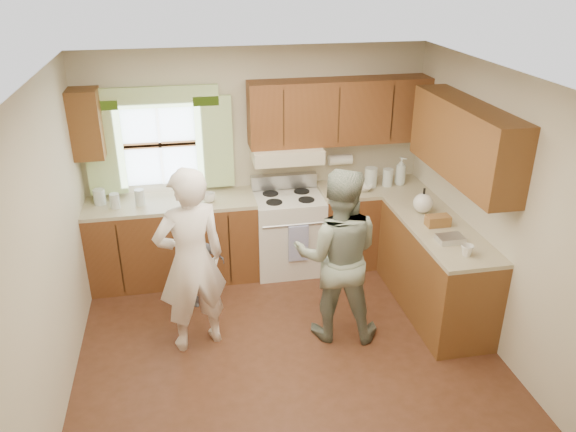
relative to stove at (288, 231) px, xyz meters
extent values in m
plane|color=#462615|center=(-0.30, -1.44, -0.47)|extent=(3.80, 3.80, 0.00)
plane|color=white|center=(-0.30, -1.44, 2.03)|extent=(3.80, 3.80, 0.00)
plane|color=beige|center=(-0.30, 0.31, 0.78)|extent=(3.80, 0.00, 3.80)
plane|color=beige|center=(-0.30, -3.19, 0.78)|extent=(3.80, 0.00, 3.80)
plane|color=beige|center=(-2.20, -1.44, 0.78)|extent=(0.00, 3.50, 3.50)
plane|color=beige|center=(1.60, -1.44, 0.78)|extent=(0.00, 3.50, 3.50)
cube|color=#4C2610|center=(-1.29, 0.01, -0.02)|extent=(1.82, 0.60, 0.90)
cube|color=#4C2610|center=(0.99, 0.01, -0.02)|extent=(1.22, 0.60, 0.90)
cube|color=#41260F|center=(1.30, -1.11, -0.02)|extent=(0.60, 1.65, 0.90)
cube|color=tan|center=(-1.29, 0.01, 0.45)|extent=(1.82, 0.60, 0.04)
cube|color=tan|center=(0.99, 0.01, 0.45)|extent=(1.22, 0.60, 0.04)
cube|color=tan|center=(1.30, -1.11, 0.45)|extent=(0.60, 1.65, 0.04)
cube|color=#4C2610|center=(0.60, 0.15, 1.33)|extent=(2.00, 0.33, 0.70)
cube|color=#41260F|center=(-2.05, 0.15, 1.33)|extent=(0.30, 0.33, 0.70)
cube|color=#41260F|center=(1.43, -1.11, 1.33)|extent=(0.33, 1.65, 0.70)
cube|color=beige|center=(0.00, 0.08, 0.91)|extent=(0.76, 0.45, 0.15)
cube|color=silver|center=(-1.35, 0.29, 1.03)|extent=(0.90, 0.03, 0.90)
cube|color=#F8FF4B|center=(-1.93, 0.24, 1.03)|extent=(0.40, 0.05, 1.02)
cube|color=#F8FF4B|center=(-0.77, 0.24, 1.03)|extent=(0.40, 0.05, 1.02)
cube|color=#F8FF4B|center=(-1.35, 0.24, 1.55)|extent=(1.30, 0.05, 0.22)
cylinder|color=white|center=(0.65, 0.21, 0.75)|extent=(0.27, 0.12, 0.12)
imported|color=silver|center=(-0.88, -0.07, 0.53)|extent=(0.14, 0.14, 0.10)
imported|color=silver|center=(1.32, 0.03, 0.64)|extent=(0.18, 0.18, 0.33)
imported|color=silver|center=(0.84, -0.06, 0.50)|extent=(0.29, 0.29, 0.06)
imported|color=silver|center=(1.27, -1.71, 0.53)|extent=(0.14, 0.14, 0.10)
cylinder|color=silver|center=(-2.02, 0.09, 0.56)|extent=(0.12, 0.12, 0.17)
cylinder|color=silver|center=(-1.85, -0.05, 0.55)|extent=(0.10, 0.10, 0.16)
cube|color=olive|center=(0.54, -0.18, 0.48)|extent=(0.22, 0.16, 0.02)
cube|color=yellow|center=(0.67, -0.02, 0.53)|extent=(0.20, 0.14, 0.11)
cylinder|color=silver|center=(0.97, 0.03, 0.58)|extent=(0.14, 0.14, 0.22)
cylinder|color=silver|center=(1.16, 0.01, 0.57)|extent=(0.12, 0.12, 0.20)
sphere|color=silver|center=(1.26, -0.76, 0.58)|extent=(0.20, 0.20, 0.20)
cube|color=olive|center=(1.28, -1.09, 0.53)|extent=(0.23, 0.13, 0.11)
cube|color=silver|center=(1.25, -1.43, 0.50)|extent=(0.24, 0.17, 0.06)
cylinder|color=silver|center=(-1.60, -0.02, 0.56)|extent=(0.10, 0.10, 0.17)
cube|color=silver|center=(0.00, -0.01, -0.02)|extent=(0.76, 0.64, 0.90)
cube|color=#B7B7BC|center=(0.00, 0.25, 0.52)|extent=(0.76, 0.10, 0.16)
cylinder|color=#B7B7BC|center=(0.00, -0.33, 0.23)|extent=(0.68, 0.03, 0.03)
cube|color=#4A53AD|center=(0.05, -0.35, 0.01)|extent=(0.22, 0.02, 0.42)
cylinder|color=black|center=(-0.18, 0.11, 0.44)|extent=(0.18, 0.18, 0.01)
cylinder|color=black|center=(0.18, 0.11, 0.44)|extent=(0.18, 0.18, 0.01)
cylinder|color=black|center=(-0.18, -0.14, 0.44)|extent=(0.18, 0.18, 0.01)
cylinder|color=black|center=(0.18, -0.14, 0.44)|extent=(0.18, 0.18, 0.01)
imported|color=white|center=(-1.12, -1.24, 0.42)|extent=(0.74, 0.59, 1.77)
imported|color=#2A4633|center=(0.21, -1.33, 0.38)|extent=(0.96, 0.83, 1.69)
imported|color=gray|center=(-1.03, -0.59, -0.02)|extent=(0.56, 0.35, 0.89)
camera|label=1|loc=(-1.09, -5.67, 2.87)|focal=35.00mm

